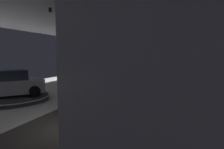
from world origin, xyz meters
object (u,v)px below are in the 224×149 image
object	(u,v)px
display_platform_deep_right	(195,82)
display_platform_far_right	(221,94)
display_car_mid_left	(9,84)
display_car_deep_right	(195,74)
display_car_far_right	(222,81)
visitor_walking_near	(126,76)
pickup_truck_mid_right	(223,96)
display_platform_mid_right	(214,120)
display_car_deep_left	(85,70)
display_platform_mid_left	(9,98)
display_platform_deep_left	(85,78)

from	to	relation	value
display_platform_deep_right	display_platform_far_right	bearing A→B (deg)	-77.18
display_car_mid_left	display_car_deep_right	distance (m)	16.69
display_car_far_right	visitor_walking_near	size ratio (longest dim) A/B	2.79
pickup_truck_mid_right	visitor_walking_near	bearing A→B (deg)	126.13
display_platform_mid_right	visitor_walking_near	world-z (taller)	visitor_walking_near
display_car_mid_left	display_platform_deep_right	bearing A→B (deg)	44.57
display_car_deep_left	display_platform_mid_left	bearing A→B (deg)	-88.52
display_car_far_right	visitor_walking_near	world-z (taller)	display_car_far_right
display_car_deep_left	display_platform_far_right	bearing A→B (deg)	-22.38
display_platform_mid_right	visitor_walking_near	bearing A→B (deg)	124.76
display_car_mid_left	display_platform_mid_right	xyz separation A→B (m)	(11.91, -0.66, -0.87)
display_platform_deep_left	visitor_walking_near	bearing A→B (deg)	-25.77
pickup_truck_mid_right	display_car_far_right	bearing A→B (deg)	80.95
display_car_deep_right	display_car_deep_left	xyz separation A→B (m)	(-12.18, -0.36, 0.03)
display_platform_deep_right	display_car_deep_left	distance (m)	12.25
pickup_truck_mid_right	display_car_deep_right	bearing A→B (deg)	91.67
display_car_far_right	display_platform_deep_left	world-z (taller)	display_car_far_right
visitor_walking_near	display_car_deep_left	bearing A→B (deg)	154.24
pickup_truck_mid_right	display_platform_deep_right	world-z (taller)	pickup_truck_mid_right
display_car_deep_right	visitor_walking_near	xyz separation A→B (m)	(-6.37, -3.16, -0.16)
display_car_far_right	visitor_walking_near	distance (m)	8.25
display_platform_far_right	visitor_walking_near	world-z (taller)	visitor_walking_near
display_car_deep_left	visitor_walking_near	world-z (taller)	display_car_deep_left
display_platform_mid_right	display_platform_far_right	xyz separation A→B (m)	(1.34, 6.46, 0.01)
pickup_truck_mid_right	display_car_deep_left	xyz separation A→B (m)	(-12.54, 12.02, -0.13)
display_car_mid_left	display_car_deep_right	size ratio (longest dim) A/B	0.95
display_car_mid_left	display_car_far_right	bearing A→B (deg)	23.52
display_car_mid_left	pickup_truck_mid_right	xyz separation A→B (m)	(12.23, -0.65, 0.19)
display_platform_deep_right	display_platform_deep_left	distance (m)	12.19
display_platform_deep_left	visitor_walking_near	world-z (taller)	visitor_walking_near
display_platform_mid_left	display_platform_far_right	xyz separation A→B (m)	(13.26, 5.82, 0.02)
display_car_mid_left	display_platform_far_right	distance (m)	14.48
display_car_mid_left	pickup_truck_mid_right	distance (m)	12.25
display_platform_mid_left	display_car_deep_left	world-z (taller)	display_car_deep_left
display_car_deep_left	display_car_far_right	bearing A→B (deg)	-22.48
display_car_deep_left	visitor_walking_near	bearing A→B (deg)	-25.76
display_car_mid_left	pickup_truck_mid_right	size ratio (longest dim) A/B	0.81
display_platform_mid_left	display_car_deep_right	world-z (taller)	display_car_deep_right
display_platform_mid_left	display_car_far_right	bearing A→B (deg)	23.57
display_platform_mid_left	display_car_mid_left	world-z (taller)	display_car_mid_left
display_platform_mid_right	pickup_truck_mid_right	bearing A→B (deg)	2.78
display_platform_far_right	display_car_far_right	size ratio (longest dim) A/B	1.08
display_platform_deep_right	display_platform_deep_left	world-z (taller)	display_platform_deep_left
display_platform_far_right	display_car_deep_right	xyz separation A→B (m)	(-1.38, 5.94, 0.89)
display_platform_mid_right	display_car_far_right	world-z (taller)	display_car_far_right
pickup_truck_mid_right	display_platform_far_right	world-z (taller)	pickup_truck_mid_right
display_platform_mid_right	display_platform_far_right	world-z (taller)	display_platform_far_right
display_car_far_right	display_car_deep_left	world-z (taller)	display_car_deep_left
display_car_far_right	display_platform_mid_left	bearing A→B (deg)	-156.43
display_car_mid_left	display_platform_mid_right	world-z (taller)	display_car_mid_left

